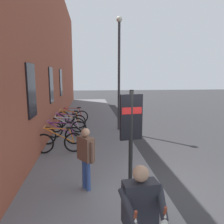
{
  "coord_description": "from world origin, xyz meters",
  "views": [
    {
      "loc": [
        -4.73,
        1.77,
        2.87
      ],
      "look_at": [
        3.86,
        0.87,
        1.39
      ],
      "focal_mm": 35.15,
      "sensor_mm": 36.0,
      "label": 1
    }
  ],
  "objects_px": {
    "bicycle_under_window": "(59,142)",
    "bicycle_mid_rack": "(73,117)",
    "bicycle_nearest_sign": "(61,135)",
    "transit_info_sign": "(131,123)",
    "pedestrian_near_bus": "(86,153)",
    "bicycle_far_end": "(70,121)",
    "tourist_with_hotdogs": "(140,210)",
    "bicycle_by_door": "(67,129)",
    "bicycle_end_of_row": "(67,124)",
    "street_lamp": "(119,65)"
  },
  "relations": [
    {
      "from": "bicycle_by_door",
      "to": "pedestrian_near_bus",
      "type": "xyz_separation_m",
      "value": [
        -4.61,
        -0.9,
        0.54
      ]
    },
    {
      "from": "bicycle_by_door",
      "to": "bicycle_end_of_row",
      "type": "distance_m",
      "value": 0.85
    },
    {
      "from": "bicycle_by_door",
      "to": "street_lamp",
      "type": "height_order",
      "value": "street_lamp"
    },
    {
      "from": "bicycle_under_window",
      "to": "bicycle_by_door",
      "type": "bearing_deg",
      "value": -2.34
    },
    {
      "from": "bicycle_under_window",
      "to": "bicycle_by_door",
      "type": "distance_m",
      "value": 1.97
    },
    {
      "from": "bicycle_under_window",
      "to": "tourist_with_hotdogs",
      "type": "relative_size",
      "value": 1.11
    },
    {
      "from": "bicycle_by_door",
      "to": "bicycle_nearest_sign",
      "type": "bearing_deg",
      "value": 171.97
    },
    {
      "from": "bicycle_mid_rack",
      "to": "pedestrian_near_bus",
      "type": "relative_size",
      "value": 1.16
    },
    {
      "from": "bicycle_by_door",
      "to": "transit_info_sign",
      "type": "distance_m",
      "value": 5.12
    },
    {
      "from": "bicycle_far_end",
      "to": "street_lamp",
      "type": "bearing_deg",
      "value": -102.43
    },
    {
      "from": "bicycle_nearest_sign",
      "to": "bicycle_mid_rack",
      "type": "distance_m",
      "value": 3.82
    },
    {
      "from": "tourist_with_hotdogs",
      "to": "bicycle_under_window",
      "type": "bearing_deg",
      "value": 18.9
    },
    {
      "from": "bicycle_far_end",
      "to": "tourist_with_hotdogs",
      "type": "bearing_deg",
      "value": -169.14
    },
    {
      "from": "transit_info_sign",
      "to": "tourist_with_hotdogs",
      "type": "height_order",
      "value": "transit_info_sign"
    },
    {
      "from": "bicycle_end_of_row",
      "to": "transit_info_sign",
      "type": "xyz_separation_m",
      "value": [
        -5.4,
        -2.07,
        1.21
      ]
    },
    {
      "from": "bicycle_end_of_row",
      "to": "bicycle_mid_rack",
      "type": "distance_m",
      "value": 1.97
    },
    {
      "from": "bicycle_far_end",
      "to": "bicycle_mid_rack",
      "type": "bearing_deg",
      "value": -4.54
    },
    {
      "from": "pedestrian_near_bus",
      "to": "bicycle_far_end",
      "type": "bearing_deg",
      "value": 8.36
    },
    {
      "from": "transit_info_sign",
      "to": "pedestrian_near_bus",
      "type": "xyz_separation_m",
      "value": [
        -0.05,
        1.09,
        -0.67
      ]
    },
    {
      "from": "bicycle_by_door",
      "to": "tourist_with_hotdogs",
      "type": "bearing_deg",
      "value": -166.78
    },
    {
      "from": "bicycle_mid_rack",
      "to": "street_lamp",
      "type": "distance_m",
      "value": 4.06
    },
    {
      "from": "bicycle_far_end",
      "to": "tourist_with_hotdogs",
      "type": "xyz_separation_m",
      "value": [
        -8.75,
        -1.68,
        0.6
      ]
    },
    {
      "from": "bicycle_under_window",
      "to": "bicycle_mid_rack",
      "type": "distance_m",
      "value": 4.77
    },
    {
      "from": "bicycle_nearest_sign",
      "to": "bicycle_by_door",
      "type": "height_order",
      "value": "same"
    },
    {
      "from": "bicycle_mid_rack",
      "to": "transit_info_sign",
      "type": "xyz_separation_m",
      "value": [
        -7.36,
        -1.93,
        1.21
      ]
    },
    {
      "from": "bicycle_under_window",
      "to": "transit_info_sign",
      "type": "xyz_separation_m",
      "value": [
        -2.59,
        -2.07,
        1.21
      ]
    },
    {
      "from": "bicycle_end_of_row",
      "to": "tourist_with_hotdogs",
      "type": "distance_m",
      "value": 8.07
    },
    {
      "from": "pedestrian_near_bus",
      "to": "bicycle_nearest_sign",
      "type": "bearing_deg",
      "value": 16.18
    },
    {
      "from": "bicycle_mid_rack",
      "to": "transit_info_sign",
      "type": "relative_size",
      "value": 0.73
    },
    {
      "from": "transit_info_sign",
      "to": "tourist_with_hotdogs",
      "type": "distance_m",
      "value": 2.56
    },
    {
      "from": "bicycle_end_of_row",
      "to": "bicycle_nearest_sign",
      "type": "bearing_deg",
      "value": 178.22
    },
    {
      "from": "bicycle_under_window",
      "to": "bicycle_far_end",
      "type": "bearing_deg",
      "value": -0.77
    },
    {
      "from": "bicycle_under_window",
      "to": "bicycle_far_end",
      "type": "relative_size",
      "value": 1.03
    },
    {
      "from": "tourist_with_hotdogs",
      "to": "transit_info_sign",
      "type": "bearing_deg",
      "value": -7.86
    },
    {
      "from": "bicycle_nearest_sign",
      "to": "pedestrian_near_bus",
      "type": "height_order",
      "value": "pedestrian_near_bus"
    },
    {
      "from": "transit_info_sign",
      "to": "street_lamp",
      "type": "height_order",
      "value": "street_lamp"
    },
    {
      "from": "bicycle_nearest_sign",
      "to": "bicycle_far_end",
      "type": "distance_m",
      "value": 2.74
    },
    {
      "from": "bicycle_end_of_row",
      "to": "street_lamp",
      "type": "relative_size",
      "value": 0.32
    },
    {
      "from": "bicycle_by_door",
      "to": "bicycle_mid_rack",
      "type": "relative_size",
      "value": 1.0
    },
    {
      "from": "bicycle_end_of_row",
      "to": "transit_info_sign",
      "type": "distance_m",
      "value": 5.91
    },
    {
      "from": "bicycle_far_end",
      "to": "bicycle_nearest_sign",
      "type": "bearing_deg",
      "value": 177.67
    },
    {
      "from": "bicycle_by_door",
      "to": "street_lamp",
      "type": "xyz_separation_m",
      "value": [
        1.18,
        -2.48,
        2.83
      ]
    },
    {
      "from": "bicycle_far_end",
      "to": "transit_info_sign",
      "type": "distance_m",
      "value": 6.72
    },
    {
      "from": "bicycle_end_of_row",
      "to": "bicycle_mid_rack",
      "type": "bearing_deg",
      "value": -4.05
    },
    {
      "from": "bicycle_nearest_sign",
      "to": "transit_info_sign",
      "type": "height_order",
      "value": "transit_info_sign"
    },
    {
      "from": "bicycle_mid_rack",
      "to": "pedestrian_near_bus",
      "type": "bearing_deg",
      "value": -173.48
    },
    {
      "from": "bicycle_mid_rack",
      "to": "pedestrian_near_bus",
      "type": "xyz_separation_m",
      "value": [
        -7.41,
        -0.85,
        0.54
      ]
    },
    {
      "from": "bicycle_end_of_row",
      "to": "bicycle_mid_rack",
      "type": "xyz_separation_m",
      "value": [
        1.96,
        -0.14,
        0.0
      ]
    },
    {
      "from": "bicycle_end_of_row",
      "to": "bicycle_far_end",
      "type": "bearing_deg",
      "value": -3.47
    },
    {
      "from": "bicycle_nearest_sign",
      "to": "bicycle_far_end",
      "type": "height_order",
      "value": "same"
    }
  ]
}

